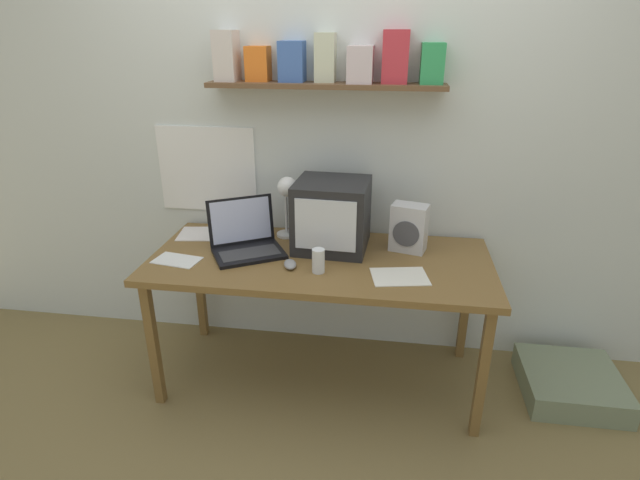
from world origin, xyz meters
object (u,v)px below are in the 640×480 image
Objects in this scene: floor_cushion at (570,383)px; corner_desk at (320,268)px; loose_paper_near_monitor at (400,277)px; juice_glass at (318,262)px; open_notebook at (200,234)px; desk_lamp at (287,195)px; space_heater at (409,228)px; laptop at (245,239)px; loose_paper_near_laptop at (177,260)px; crt_monitor at (332,215)px; computer_mouse at (290,264)px.

corner_desk is at bearing -177.77° from floor_cushion.
corner_desk is 5.92× the size of loose_paper_near_monitor.
juice_glass reaches higher than floor_cushion.
open_notebook is 2.20m from floor_cushion.
open_notebook is 0.52× the size of floor_cushion.
desk_lamp is 1.43× the size of space_heater.
corner_desk is 0.51m from space_heater.
loose_paper_near_monitor is at bearing -43.49° from laptop.
loose_paper_near_laptop is (-0.50, -0.36, -0.26)m from desk_lamp.
space_heater reaches higher than floor_cushion.
space_heater is at bearing 172.75° from floor_cushion.
juice_glass is at bearing -171.05° from floor_cushion.
corner_desk is 1.49m from floor_cushion.
corner_desk is 0.73m from loose_paper_near_laptop.
space_heater reaches higher than loose_paper_near_laptop.
laptop is 1.78× the size of space_heater.
laptop is 1.53× the size of loose_paper_near_monitor.
crt_monitor is 0.37m from computer_mouse.
open_notebook is at bearing 153.05° from juice_glass.
laptop reaches higher than space_heater.
corner_desk is 0.19m from juice_glass.
corner_desk is 0.44m from desk_lamp.
open_notebook is 0.89× the size of loose_paper_near_monitor.
floor_cushion is (1.57, -0.17, -0.94)m from desk_lamp.
loose_paper_near_monitor is at bearing -81.89° from space_heater.
loose_paper_near_laptop is (-0.71, -0.14, 0.06)m from corner_desk.
loose_paper_near_laptop is at bearing -179.14° from computer_mouse.
juice_glass is 0.40× the size of loose_paper_near_monitor.
space_heater is at bearing -21.21° from laptop.
laptop is at bearing -156.55° from desk_lamp.
loose_paper_near_laptop is at bearing -169.19° from corner_desk.
laptop is at bearing -162.50° from crt_monitor.
space_heater is (0.66, -0.05, -0.13)m from desk_lamp.
corner_desk is 6.67× the size of open_notebook.
crt_monitor is 3.34× the size of computer_mouse.
laptop is 3.82× the size of computer_mouse.
desk_lamp is 1.44× the size of loose_paper_near_laptop.
loose_paper_near_monitor is at bearing -2.97° from computer_mouse.
desk_lamp reaches higher than laptop.
desk_lamp is (-0.25, 0.07, 0.08)m from crt_monitor.
crt_monitor is at bearing -15.74° from laptop.
crt_monitor reaches higher than computer_mouse.
floor_cushion is (1.31, -0.10, -0.86)m from crt_monitor.
open_notebook is 1.19m from loose_paper_near_monitor.
floor_cushion is at bearing 7.85° from space_heater.
desk_lamp is at bearing 14.12° from laptop.
space_heater is at bearing 20.82° from corner_desk.
crt_monitor is at bearing 74.85° from corner_desk.
juice_glass is 0.15m from computer_mouse.
crt_monitor is 0.87× the size of laptop.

